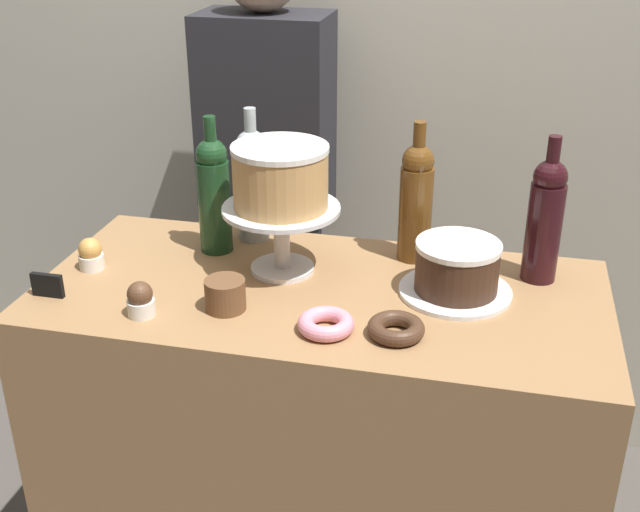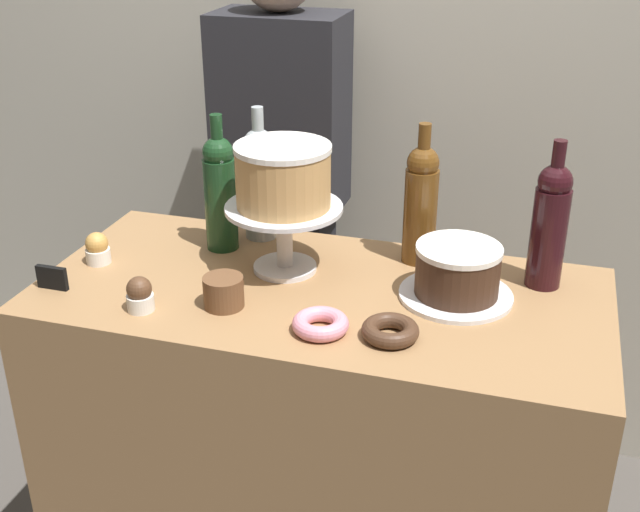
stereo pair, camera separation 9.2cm
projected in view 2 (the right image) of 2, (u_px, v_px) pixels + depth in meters
back_wall at (405, 40)px, 2.29m from camera, size 6.00×0.05×2.60m
display_counter at (320, 459)px, 1.91m from camera, size 1.22×0.57×0.92m
cake_stand_pedestal at (284, 226)px, 1.75m from camera, size 0.26×0.26×0.16m
white_layer_cake at (283, 176)px, 1.70m from camera, size 0.21×0.21×0.14m
silver_serving_platter at (456, 295)px, 1.68m from camera, size 0.24×0.24×0.01m
chocolate_round_cake at (458, 270)px, 1.65m from camera, size 0.18×0.18×0.11m
wine_bottle_dark_red at (550, 223)px, 1.67m from camera, size 0.08×0.08×0.33m
wine_bottle_green at (220, 191)px, 1.85m from camera, size 0.08×0.08×0.33m
wine_bottle_amber at (421, 202)px, 1.78m from camera, size 0.08×0.08×0.33m
wine_bottle_clear at (260, 181)px, 1.90m from camera, size 0.08×0.08×0.33m
cupcake_caramel at (97, 249)px, 1.82m from camera, size 0.06×0.06×0.07m
cupcake_chocolate at (140, 295)px, 1.62m from camera, size 0.06×0.06×0.07m
donut_chocolate at (390, 331)px, 1.52m from camera, size 0.11×0.11×0.03m
donut_pink at (320, 324)px, 1.55m from camera, size 0.11×0.11×0.03m
cookie_stack at (224, 292)px, 1.63m from camera, size 0.08×0.08×0.07m
price_sign_chalkboard at (52, 278)px, 1.70m from camera, size 0.07×0.01×0.05m
barista_figure at (283, 207)px, 2.36m from camera, size 0.36×0.22×1.60m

